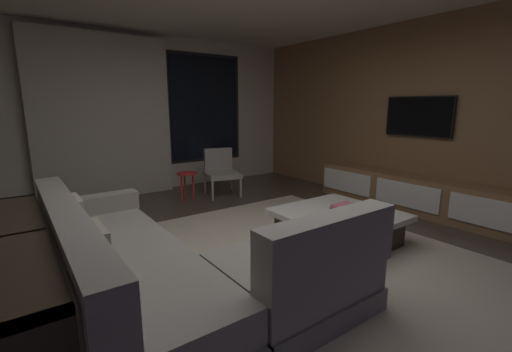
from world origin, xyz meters
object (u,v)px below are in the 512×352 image
(sectional_couch, at_px, (167,270))
(side_stool, at_px, (187,178))
(book_stack_on_coffee_table, at_px, (343,209))
(accent_chair_near_window, at_px, (221,169))
(media_console, at_px, (418,196))
(mounted_tv, at_px, (418,116))
(coffee_table, at_px, (338,227))
(console_table_behind_couch, at_px, (16,284))

(sectional_couch, xyz_separation_m, side_stool, (1.38, 2.63, 0.08))
(book_stack_on_coffee_table, bearing_deg, accent_chair_near_window, 88.75)
(media_console, bearing_deg, sectional_couch, -178.16)
(side_stool, bearing_deg, mounted_tv, -42.17)
(coffee_table, bearing_deg, accent_chair_near_window, 89.05)
(side_stool, relative_size, mounted_tv, 0.47)
(accent_chair_near_window, distance_m, mounted_tv, 3.16)
(coffee_table, xyz_separation_m, console_table_behind_couch, (-2.89, 0.08, 0.23))
(console_table_behind_couch, bearing_deg, accent_chair_near_window, 40.80)
(media_console, relative_size, console_table_behind_couch, 1.48)
(console_table_behind_couch, bearing_deg, book_stack_on_coffee_table, -3.08)
(book_stack_on_coffee_table, bearing_deg, side_stool, 102.52)
(book_stack_on_coffee_table, height_order, console_table_behind_couch, console_table_behind_couch)
(coffee_table, xyz_separation_m, accent_chair_near_window, (0.04, 2.62, 0.25))
(sectional_couch, relative_size, book_stack_on_coffee_table, 9.11)
(side_stool, bearing_deg, media_console, -46.62)
(accent_chair_near_window, relative_size, media_console, 0.25)
(sectional_couch, height_order, book_stack_on_coffee_table, sectional_couch)
(sectional_couch, relative_size, console_table_behind_couch, 1.19)
(sectional_couch, xyz_separation_m, accent_chair_near_window, (2.02, 2.67, 0.14))
(coffee_table, height_order, mounted_tv, mounted_tv)
(coffee_table, bearing_deg, side_stool, 103.17)
(book_stack_on_coffee_table, distance_m, media_console, 1.79)
(sectional_couch, height_order, accent_chair_near_window, sectional_couch)
(side_stool, relative_size, console_table_behind_couch, 0.22)
(book_stack_on_coffee_table, relative_size, accent_chair_near_window, 0.35)
(accent_chair_near_window, xyz_separation_m, side_stool, (-0.65, -0.04, -0.06))
(mounted_tv, bearing_deg, coffee_table, -172.15)
(accent_chair_near_window, distance_m, console_table_behind_couch, 3.88)
(media_console, bearing_deg, console_table_behind_couch, 179.85)
(side_stool, bearing_deg, sectional_couch, -117.65)
(coffee_table, relative_size, accent_chair_near_window, 1.49)
(console_table_behind_couch, bearing_deg, coffee_table, -1.64)
(sectional_couch, distance_m, side_stool, 2.97)
(mounted_tv, relative_size, console_table_behind_couch, 0.47)
(sectional_couch, xyz_separation_m, book_stack_on_coffee_table, (1.97, -0.02, 0.12))
(coffee_table, distance_m, book_stack_on_coffee_table, 0.23)
(accent_chair_near_window, distance_m, side_stool, 0.65)
(mounted_tv, height_order, console_table_behind_couch, mounted_tv)
(side_stool, bearing_deg, coffee_table, -76.83)
(sectional_couch, relative_size, mounted_tv, 2.56)
(side_stool, height_order, media_console, media_console)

